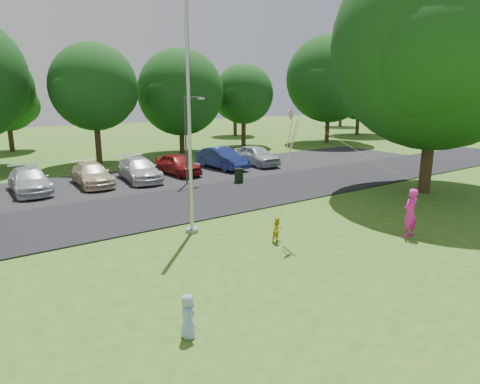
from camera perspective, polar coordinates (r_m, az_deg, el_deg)
ground at (r=15.42m, az=14.59°, el=-7.72°), size 120.00×120.00×0.00m
park_road at (r=21.99m, az=-3.41°, el=-0.80°), size 60.00×6.00×0.06m
parking_strip at (r=27.61m, az=-10.50°, el=1.96°), size 42.00×7.00×0.06m
flagpole at (r=16.14m, az=-6.78°, el=8.81°), size 0.50×0.50×10.00m
street_lamp at (r=24.95m, az=-6.90°, el=7.97°), size 1.44×0.39×5.13m
trash_can at (r=25.47m, az=-0.15°, el=2.18°), size 0.56×0.56×0.89m
big_tree at (r=24.70m, az=25.00°, el=16.77°), size 11.21×10.68×13.02m
tree_row at (r=35.74m, az=-14.54°, el=13.53°), size 64.35×11.94×10.88m
horizon_trees at (r=45.66m, az=-15.86°, el=11.61°), size 77.46×7.20×7.02m
parked_cars at (r=27.44m, az=-10.75°, el=3.38°), size 16.93×5.16×1.44m
woman at (r=17.37m, az=21.74°, el=-2.60°), size 0.70×0.47×1.87m
child_yellow at (r=15.74m, az=5.05°, el=-5.06°), size 0.47×0.38×0.93m
child_blue at (r=10.04m, az=-6.97°, el=-16.11°), size 0.40×0.55×1.05m
kite at (r=15.51m, az=7.25°, el=8.55°), size 4.13×2.76×2.81m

